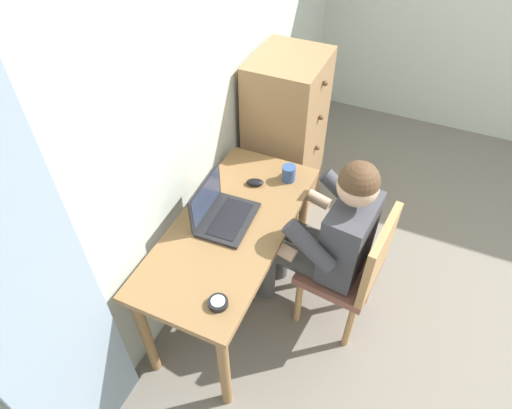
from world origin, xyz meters
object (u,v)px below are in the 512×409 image
object	(u,v)px
dresser	(285,139)
computer_mouse	(255,182)
person_seated	(326,233)
laptop	(221,212)
chair	(353,268)
coffee_mug	(289,173)
desk	(232,239)
desk_clock	(218,303)

from	to	relation	value
dresser	computer_mouse	xyz separation A→B (m)	(-0.65, -0.06, 0.14)
person_seated	laptop	xyz separation A→B (m)	(-0.19, 0.53, 0.12)
chair	person_seated	bearing A→B (deg)	84.29
laptop	computer_mouse	xyz separation A→B (m)	(0.32, -0.05, -0.04)
person_seated	coffee_mug	xyz separation A→B (m)	(0.25, 0.32, 0.12)
laptop	chair	bearing A→B (deg)	-76.40
dresser	coffee_mug	bearing A→B (deg)	-157.36
desk	coffee_mug	size ratio (longest dim) A/B	10.35
dresser	chair	size ratio (longest dim) A/B	1.40
person_seated	laptop	size ratio (longest dim) A/B	3.36
laptop	desk_clock	xyz separation A→B (m)	(-0.48, -0.23, -0.04)
person_seated	computer_mouse	distance (m)	0.51
computer_mouse	chair	bearing A→B (deg)	-123.09
laptop	computer_mouse	size ratio (longest dim) A/B	3.52
desk	dresser	distance (m)	0.99
desk	person_seated	distance (m)	0.51
computer_mouse	dresser	bearing A→B (deg)	-15.03
dresser	chair	world-z (taller)	dresser
person_seated	computer_mouse	xyz separation A→B (m)	(0.13, 0.48, 0.09)
desk	computer_mouse	distance (m)	0.37
desk	chair	bearing A→B (deg)	-73.36
chair	coffee_mug	size ratio (longest dim) A/B	7.20
chair	desk_clock	size ratio (longest dim) A/B	9.59
dresser	desk_clock	distance (m)	1.48
desk	person_seated	bearing A→B (deg)	-65.58
chair	coffee_mug	bearing A→B (deg)	61.55
chair	laptop	world-z (taller)	laptop
person_seated	computer_mouse	size ratio (longest dim) A/B	11.81
chair	laptop	bearing A→B (deg)	103.60
desk	laptop	bearing A→B (deg)	73.19
chair	desk_clock	world-z (taller)	chair
laptop	computer_mouse	bearing A→B (deg)	-9.29
dresser	person_seated	xyz separation A→B (m)	(-0.78, -0.54, 0.06)
chair	computer_mouse	distance (m)	0.73
chair	coffee_mug	xyz separation A→B (m)	(0.27, 0.50, 0.30)
chair	dresser	bearing A→B (deg)	42.05
desk	desk_clock	xyz separation A→B (m)	(-0.46, -0.17, 0.13)
dresser	laptop	distance (m)	0.99
dresser	chair	bearing A→B (deg)	-137.95
desk	coffee_mug	distance (m)	0.51
person_seated	dresser	bearing A→B (deg)	34.65
computer_mouse	laptop	bearing A→B (deg)	150.43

